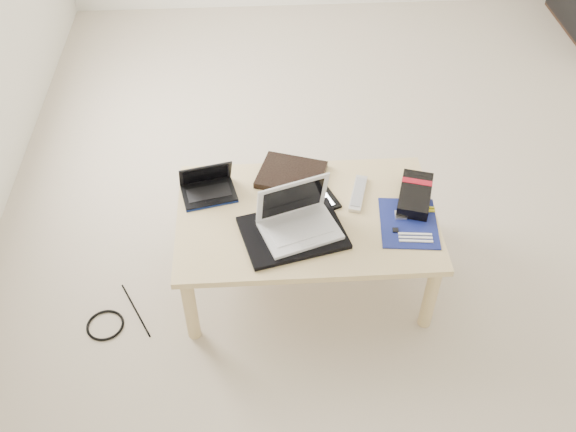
{
  "coord_description": "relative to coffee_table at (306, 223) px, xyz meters",
  "views": [
    {
      "loc": [
        -0.67,
        -2.63,
        2.31
      ],
      "look_at": [
        -0.56,
        -0.7,
        0.4
      ],
      "focal_mm": 40.0,
      "sensor_mm": 36.0,
      "label": 1
    }
  ],
  "objects": [
    {
      "name": "ground",
      "position": [
        0.48,
        0.7,
        -0.35
      ],
      "size": [
        4.0,
        4.0,
        0.0
      ],
      "primitive_type": "plane",
      "color": "#BAAB97",
      "rests_on": "ground"
    },
    {
      "name": "coffee_table",
      "position": [
        0.0,
        0.0,
        0.0
      ],
      "size": [
        1.1,
        0.7,
        0.4
      ],
      "color": "tan",
      "rests_on": "ground"
    },
    {
      "name": "book",
      "position": [
        -0.05,
        0.25,
        0.06
      ],
      "size": [
        0.35,
        0.32,
        0.03
      ],
      "color": "black",
      "rests_on": "coffee_table"
    },
    {
      "name": "netbook",
      "position": [
        -0.42,
        0.16,
        0.08
      ],
      "size": [
        0.26,
        0.21,
        0.15
      ],
      "color": "black",
      "rests_on": "coffee_table"
    },
    {
      "name": "tablet",
      "position": [
        0.0,
        0.08,
        0.06
      ],
      "size": [
        0.3,
        0.27,
        0.01
      ],
      "color": "black",
      "rests_on": "coffee_table"
    },
    {
      "name": "remote",
      "position": [
        0.23,
        0.11,
        0.06
      ],
      "size": [
        0.11,
        0.23,
        0.02
      ],
      "color": "silver",
      "rests_on": "coffee_table"
    },
    {
      "name": "neoprene_sleeve",
      "position": [
        -0.07,
        -0.11,
        0.06
      ],
      "size": [
        0.47,
        0.39,
        0.02
      ],
      "primitive_type": "cube",
      "rotation": [
        0.0,
        0.0,
        0.24
      ],
      "color": "black",
      "rests_on": "coffee_table"
    },
    {
      "name": "white_laptop",
      "position": [
        -0.05,
        -0.09,
        0.11
      ],
      "size": [
        0.36,
        0.3,
        0.22
      ],
      "color": "silver",
      "rests_on": "neoprene_sleeve"
    },
    {
      "name": "motherboard",
      "position": [
        0.42,
        -0.08,
        0.05
      ],
      "size": [
        0.26,
        0.32,
        0.01
      ],
      "color": "#0D1353",
      "rests_on": "coffee_table"
    },
    {
      "name": "gpu_box",
      "position": [
        0.47,
        0.06,
        0.08
      ],
      "size": [
        0.2,
        0.29,
        0.06
      ],
      "color": "black",
      "rests_on": "coffee_table"
    },
    {
      "name": "cable_coil",
      "position": [
        -0.1,
        -0.03,
        0.05
      ],
      "size": [
        0.13,
        0.13,
        0.01
      ],
      "primitive_type": "torus",
      "rotation": [
        0.0,
        0.0,
        0.21
      ],
      "color": "black",
      "rests_on": "coffee_table"
    },
    {
      "name": "floor_cable_coil",
      "position": [
        -0.89,
        -0.23,
        -0.35
      ],
      "size": [
        0.17,
        0.17,
        0.01
      ],
      "primitive_type": "torus",
      "rotation": [
        0.0,
        0.0,
        0.05
      ],
      "color": "black",
      "rests_on": "ground"
    },
    {
      "name": "floor_cable_trail",
      "position": [
        -0.77,
        -0.16,
        -0.35
      ],
      "size": [
        0.16,
        0.3,
        0.01
      ],
      "primitive_type": "cylinder",
      "rotation": [
        1.57,
        0.0,
        0.48
      ],
      "color": "black",
      "rests_on": "ground"
    }
  ]
}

